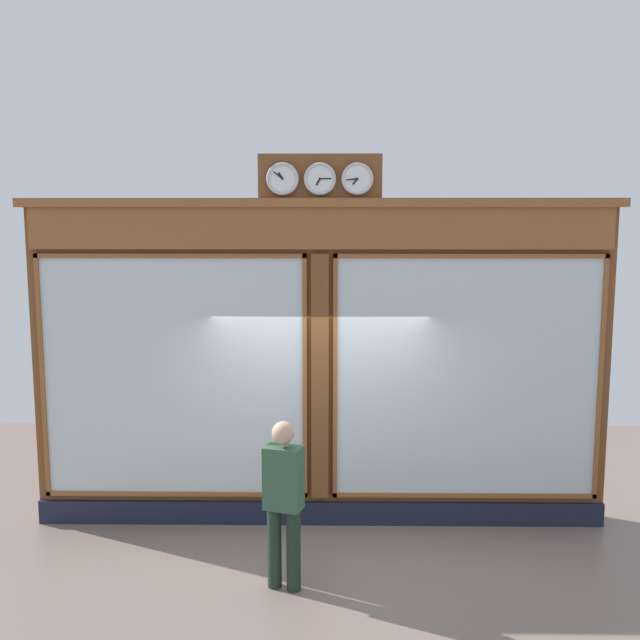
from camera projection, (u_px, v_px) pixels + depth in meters
shop_facade at (320, 363)px, 8.45m from camera, size 6.84×0.42×4.33m
pedestrian at (284, 498)px, 6.96m from camera, size 0.41×0.32×1.69m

